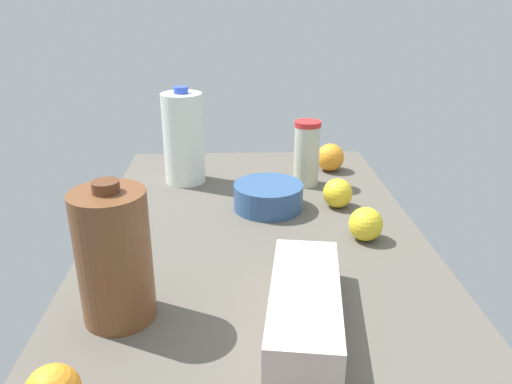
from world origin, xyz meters
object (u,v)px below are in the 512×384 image
at_px(egg_carton, 305,305).
at_px(milk_jug, 184,138).
at_px(mixing_bowl, 268,196).
at_px(chocolate_milk_jug, 114,256).
at_px(tumbler_cup, 307,153).
at_px(orange_far_back, 330,157).
at_px(lemon_loose, 338,193).
at_px(lemon_beside_bowl, 366,224).

relative_size(egg_carton, milk_jug, 1.17).
xyz_separation_m(mixing_bowl, chocolate_milk_jug, (-0.44, 0.28, 0.08)).
distance_m(tumbler_cup, orange_far_back, 0.15).
bearing_deg(lemon_loose, lemon_beside_bowl, -171.78).
bearing_deg(tumbler_cup, mixing_bowl, 144.07).
xyz_separation_m(egg_carton, chocolate_milk_jug, (0.03, 0.31, 0.08)).
relative_size(milk_jug, chocolate_milk_jug, 1.11).
bearing_deg(orange_far_back, tumbler_cup, 141.35).
bearing_deg(egg_carton, lemon_loose, -8.86).
bearing_deg(milk_jug, lemon_loose, -116.71).
distance_m(mixing_bowl, lemon_beside_bowl, 0.27).
bearing_deg(lemon_beside_bowl, mixing_bowl, 48.48).
height_order(tumbler_cup, lemon_beside_bowl, tumbler_cup).
bearing_deg(milk_jug, tumbler_cup, -96.78).
bearing_deg(lemon_loose, egg_carton, 162.53).
relative_size(mixing_bowl, lemon_loose, 2.33).
bearing_deg(milk_jug, orange_far_back, -80.64).
bearing_deg(mixing_bowl, chocolate_milk_jug, 147.22).
relative_size(mixing_bowl, lemon_beside_bowl, 2.32).
bearing_deg(lemon_loose, tumbler_cup, 19.87).
relative_size(milk_jug, lemon_beside_bowl, 3.62).
height_order(mixing_bowl, lemon_loose, lemon_loose).
distance_m(milk_jug, orange_far_back, 0.45).
xyz_separation_m(egg_carton, lemon_beside_bowl, (0.29, -0.18, 0.00)).
bearing_deg(chocolate_milk_jug, lemon_beside_bowl, -61.98).
height_order(chocolate_milk_jug, lemon_loose, chocolate_milk_jug).
xyz_separation_m(lemon_loose, orange_far_back, (0.27, -0.03, 0.00)).
relative_size(lemon_loose, lemon_beside_bowl, 0.99).
distance_m(egg_carton, chocolate_milk_jug, 0.32).
bearing_deg(orange_far_back, chocolate_milk_jug, 145.51).
xyz_separation_m(mixing_bowl, orange_far_back, (0.28, -0.21, 0.01)).
bearing_deg(mixing_bowl, lemon_loose, -89.44).
height_order(milk_jug, lemon_loose, milk_jug).
bearing_deg(chocolate_milk_jug, tumbler_cup, -33.66).
bearing_deg(tumbler_cup, egg_carton, 171.88).
bearing_deg(egg_carton, tumbler_cup, 0.48).
bearing_deg(lemon_beside_bowl, milk_jug, 48.15).
bearing_deg(orange_far_back, mixing_bowl, 142.94).
distance_m(chocolate_milk_jug, orange_far_back, 0.87).
xyz_separation_m(milk_jug, chocolate_milk_jug, (-0.64, 0.06, -0.01)).
relative_size(mixing_bowl, chocolate_milk_jug, 0.71).
distance_m(tumbler_cup, lemon_beside_bowl, 0.36).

